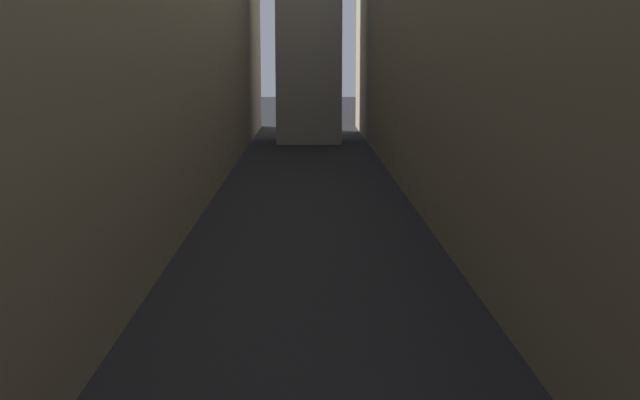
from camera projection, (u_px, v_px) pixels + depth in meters
name	position (u px, v px, depth m)	size (l,w,h in m)	color
ground_plane	(311.00, 218.00, 40.51)	(264.00, 264.00, 0.00)	#232326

